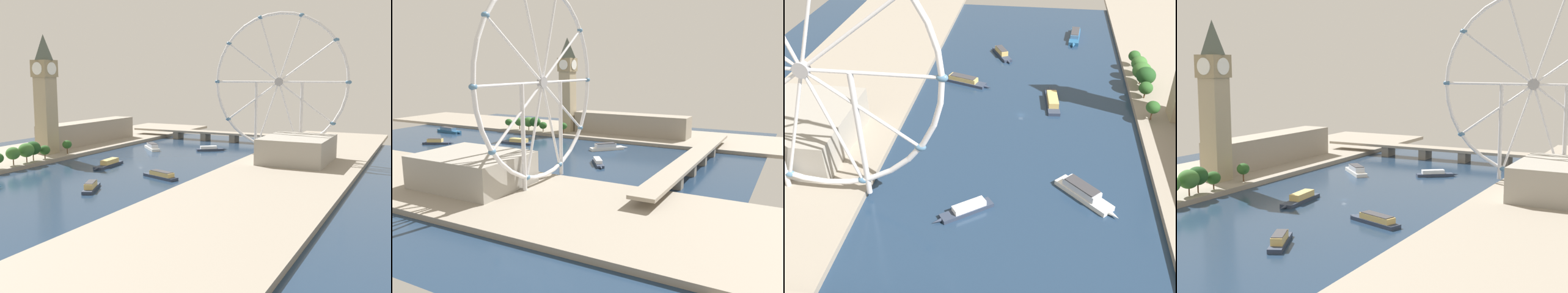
% 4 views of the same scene
% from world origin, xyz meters
% --- Properties ---
extents(ground_plane, '(390.12, 390.12, 0.00)m').
position_xyz_m(ground_plane, '(0.00, 0.00, 0.00)').
color(ground_plane, '#1E334C').
extents(riverbank_left, '(90.00, 520.00, 3.00)m').
position_xyz_m(riverbank_left, '(-110.06, 0.00, 1.50)').
color(riverbank_left, gray).
rests_on(riverbank_left, ground_plane).
extents(riverbank_right, '(90.00, 520.00, 3.00)m').
position_xyz_m(riverbank_right, '(110.06, 0.00, 1.50)').
color(riverbank_right, gray).
rests_on(riverbank_right, ground_plane).
extents(clock_tower, '(16.45, 16.45, 97.51)m').
position_xyz_m(clock_tower, '(-89.07, -3.79, 53.72)').
color(clock_tower, tan).
rests_on(clock_tower, riverbank_left).
extents(parliament_block, '(22.00, 119.02, 21.00)m').
position_xyz_m(parliament_block, '(-100.32, 63.72, 13.50)').
color(parliament_block, gray).
rests_on(parliament_block, riverbank_left).
extents(tree_row_embankment, '(12.92, 78.88, 14.86)m').
position_xyz_m(tree_row_embankment, '(-72.62, -40.60, 11.67)').
color(tree_row_embankment, '#513823').
rests_on(tree_row_embankment, riverbank_left).
extents(ferris_wheel, '(114.92, 3.20, 115.50)m').
position_xyz_m(ferris_wheel, '(82.39, 82.55, 61.62)').
color(ferris_wheel, silver).
rests_on(ferris_wheel, riverbank_right).
extents(riverside_hall, '(47.63, 59.64, 18.85)m').
position_xyz_m(riverside_hall, '(107.47, 49.55, 12.42)').
color(riverside_hall, gray).
rests_on(riverside_hall, riverbank_right).
extents(river_bridge, '(202.12, 14.65, 9.56)m').
position_xyz_m(river_bridge, '(-0.00, 150.99, 7.18)').
color(river_bridge, gray).
rests_on(river_bridge, ground_plane).
extents(tour_boat_0, '(32.08, 15.19, 4.89)m').
position_xyz_m(tour_boat_0, '(38.65, -35.52, 2.06)').
color(tour_boat_0, '#2D384C').
rests_on(tour_boat_0, ground_plane).
extents(tour_boat_1, '(25.08, 19.73, 4.34)m').
position_xyz_m(tour_boat_1, '(18.41, 86.59, 1.78)').
color(tour_boat_1, '#2D384C').
rests_on(tour_boat_1, ground_plane).
extents(tour_boat_3, '(9.76, 36.82, 5.20)m').
position_xyz_m(tour_boat_3, '(-17.72, -15.97, 2.08)').
color(tour_boat_3, '#2D384C').
rests_on(tour_boat_3, ground_plane).
extents(tour_boat_4, '(28.10, 27.47, 6.12)m').
position_xyz_m(tour_boat_4, '(-32.46, 69.57, 2.49)').
color(tour_boat_4, white).
rests_on(tour_boat_4, ground_plane).
extents(tour_boat_5, '(16.27, 27.73, 5.36)m').
position_xyz_m(tour_boat_5, '(18.92, -82.41, 2.13)').
color(tour_boat_5, '#2D384C').
rests_on(tour_boat_5, ground_plane).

